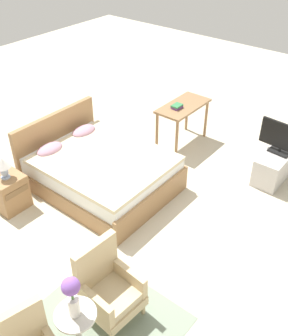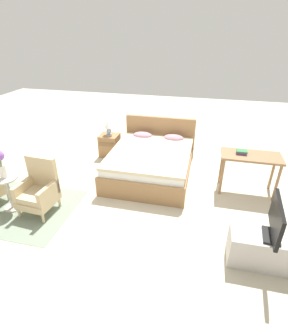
# 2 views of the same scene
# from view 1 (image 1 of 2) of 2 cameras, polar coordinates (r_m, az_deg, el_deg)

# --- Properties ---
(ground_plane) EXTENTS (16.00, 16.00, 0.00)m
(ground_plane) POSITION_cam_1_polar(r_m,az_deg,el_deg) (5.62, -1.24, -7.33)
(ground_plane) COLOR beige
(bed) EXTENTS (1.62, 2.07, 0.96)m
(bed) POSITION_cam_1_polar(r_m,az_deg,el_deg) (6.06, -6.49, -0.34)
(bed) COLOR #997047
(bed) RESTS_ON ground_plane
(armchair_by_window_right) EXTENTS (0.58, 0.58, 0.92)m
(armchair_by_window_right) POSITION_cam_1_polar(r_m,az_deg,el_deg) (4.33, -5.21, -17.06)
(armchair_by_window_right) COLOR #CCB284
(armchair_by_window_right) RESTS_ON floor_rug
(side_table) EXTENTS (0.40, 0.40, 0.62)m
(side_table) POSITION_cam_1_polar(r_m,az_deg,el_deg) (4.10, -9.60, -21.95)
(side_table) COLOR beige
(side_table) RESTS_ON ground_plane
(flower_vase) EXTENTS (0.17, 0.17, 0.48)m
(flower_vase) POSITION_cam_1_polar(r_m,az_deg,el_deg) (3.67, -10.43, -17.49)
(flower_vase) COLOR silver
(flower_vase) RESTS_ON side_table
(nightstand) EXTENTS (0.44, 0.41, 0.53)m
(nightstand) POSITION_cam_1_polar(r_m,az_deg,el_deg) (5.96, -18.92, -3.37)
(nightstand) COLOR #997047
(nightstand) RESTS_ON ground_plane
(table_lamp) EXTENTS (0.22, 0.22, 0.33)m
(table_lamp) POSITION_cam_1_polar(r_m,az_deg,el_deg) (5.69, -19.83, 0.42)
(table_lamp) COLOR #9EADC6
(table_lamp) RESTS_ON nightstand
(tv_stand) EXTENTS (0.96, 0.40, 0.46)m
(tv_stand) POSITION_cam_1_polar(r_m,az_deg,el_deg) (6.61, 18.63, 0.49)
(tv_stand) COLOR #B7B2AD
(tv_stand) RESTS_ON ground_plane
(tv_flatscreen) EXTENTS (0.23, 0.73, 0.50)m
(tv_flatscreen) POSITION_cam_1_polar(r_m,az_deg,el_deg) (6.37, 19.45, 4.11)
(tv_flatscreen) COLOR black
(tv_flatscreen) RESTS_ON tv_stand
(vanity_desk) EXTENTS (1.04, 0.52, 0.76)m
(vanity_desk) POSITION_cam_1_polar(r_m,az_deg,el_deg) (6.99, 5.68, 8.25)
(vanity_desk) COLOR #8E6B47
(vanity_desk) RESTS_ON ground_plane
(book_stack) EXTENTS (0.19, 0.16, 0.06)m
(book_stack) POSITION_cam_1_polar(r_m,az_deg,el_deg) (6.80, 4.80, 8.89)
(book_stack) COLOR #66387A
(book_stack) RESTS_ON vanity_desk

